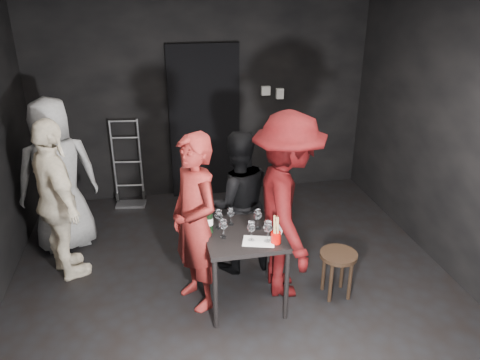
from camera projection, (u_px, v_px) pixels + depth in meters
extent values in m
cube|color=black|center=(238.00, 296.00, 4.59)|extent=(4.50, 5.00, 0.02)
cube|color=silver|center=(237.00, 2.00, 3.51)|extent=(4.50, 5.00, 0.02)
cube|color=black|center=(203.00, 100.00, 6.30)|extent=(4.50, 0.04, 2.70)
cube|color=black|center=(470.00, 152.00, 4.43)|extent=(0.04, 5.00, 2.70)
cube|color=black|center=(205.00, 123.00, 6.36)|extent=(0.95, 0.10, 2.10)
cube|color=#B7B7B2|center=(266.00, 91.00, 6.36)|extent=(0.12, 0.06, 0.12)
cube|color=#B7B7B2|center=(280.00, 94.00, 6.41)|extent=(0.10, 0.06, 0.14)
cylinder|color=#B2B2B7|center=(114.00, 163.00, 6.25)|extent=(0.03, 0.03, 1.18)
cylinder|color=#B2B2B7|center=(141.00, 161.00, 6.31)|extent=(0.03, 0.03, 1.18)
cube|color=#B2B2B7|center=(131.00, 204.00, 6.40)|extent=(0.39, 0.22, 0.03)
cylinder|color=black|center=(118.00, 196.00, 6.48)|extent=(0.04, 0.16, 0.16)
cylinder|color=black|center=(144.00, 194.00, 6.54)|extent=(0.04, 0.16, 0.16)
cube|color=black|center=(244.00, 235.00, 4.24)|extent=(0.72, 0.72, 0.04)
cylinder|color=black|center=(215.00, 294.00, 4.04)|extent=(0.04, 0.04, 0.71)
cylinder|color=black|center=(287.00, 286.00, 4.15)|extent=(0.04, 0.04, 0.71)
cylinder|color=black|center=(206.00, 255.00, 4.62)|extent=(0.04, 0.04, 0.71)
cylinder|color=black|center=(269.00, 248.00, 4.73)|extent=(0.04, 0.04, 0.71)
cylinder|color=black|center=(339.00, 255.00, 4.44)|extent=(0.36, 0.36, 0.04)
cylinder|color=black|center=(342.00, 270.00, 4.64)|extent=(0.04, 0.04, 0.41)
cylinder|color=black|center=(324.00, 272.00, 4.60)|extent=(0.04, 0.04, 0.41)
cylinder|color=black|center=(331.00, 284.00, 4.43)|extent=(0.04, 0.04, 0.41)
cylinder|color=black|center=(350.00, 281.00, 4.46)|extent=(0.04, 0.04, 0.41)
imported|color=maroon|center=(195.00, 213.00, 4.15)|extent=(0.70, 0.82, 1.89)
imported|color=black|center=(237.00, 201.00, 4.77)|extent=(0.79, 0.48, 1.54)
imported|color=#380607|center=(288.00, 188.00, 4.28)|extent=(0.77, 1.47, 2.19)
imported|color=#F4E4C6|center=(56.00, 192.00, 4.57)|extent=(0.99, 1.23, 1.89)
imported|color=gray|center=(56.00, 164.00, 5.05)|extent=(1.11, 0.82, 2.03)
cube|color=white|center=(259.00, 241.00, 4.09)|extent=(0.31, 0.25, 0.00)
cylinder|color=black|center=(209.00, 222.00, 4.20)|extent=(0.07, 0.07, 0.20)
cylinder|color=black|center=(209.00, 208.00, 4.14)|extent=(0.03, 0.03, 0.08)
cylinder|color=white|center=(209.00, 221.00, 4.19)|extent=(0.07, 0.07, 0.06)
cylinder|color=#B90804|center=(276.00, 238.00, 4.05)|extent=(0.09, 0.09, 0.10)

